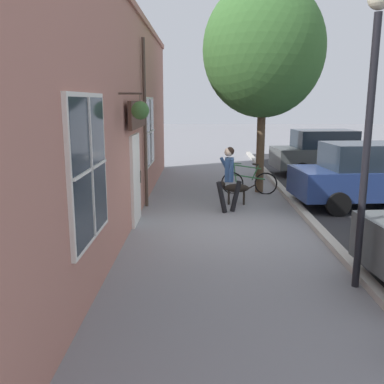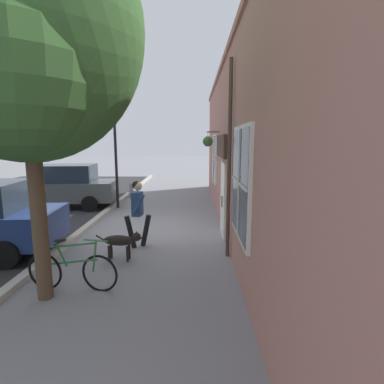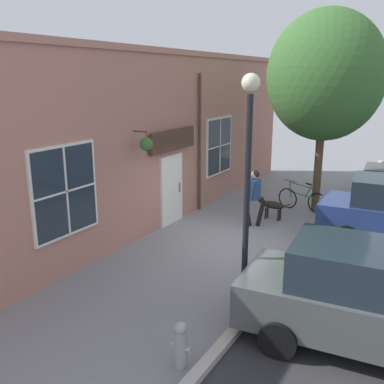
{
  "view_description": "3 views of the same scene",
  "coord_description": "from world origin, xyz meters",
  "px_view_note": "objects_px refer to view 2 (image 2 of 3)",
  "views": [
    {
      "loc": [
        -0.66,
        -9.44,
        2.85
      ],
      "look_at": [
        -0.81,
        -0.98,
        1.04
      ],
      "focal_mm": 40.0,
      "sensor_mm": 36.0,
      "label": 1
    },
    {
      "loc": [
        -1.34,
        8.78,
        2.69
      ],
      "look_at": [
        -1.28,
        2.16,
        1.56
      ],
      "focal_mm": 28.0,
      "sensor_mm": 36.0,
      "label": 2
    },
    {
      "loc": [
        4.69,
        -9.96,
        4.33
      ],
      "look_at": [
        -0.74,
        -0.79,
        1.45
      ],
      "focal_mm": 40.0,
      "sensor_mm": 36.0,
      "label": 3
    }
  ],
  "objects_px": {
    "dog_on_leash": "(122,241)",
    "street_tree_by_curb": "(20,37)",
    "leaning_bicycle": "(72,270)",
    "fire_hydrant": "(131,190)",
    "pedestrian_walking": "(138,207)",
    "parked_car_nearest_curb": "(62,186)",
    "street_lamp": "(115,135)"
  },
  "relations": [
    {
      "from": "dog_on_leash",
      "to": "street_tree_by_curb",
      "type": "relative_size",
      "value": 0.17
    },
    {
      "from": "leaning_bicycle",
      "to": "fire_hydrant",
      "type": "relative_size",
      "value": 2.25
    },
    {
      "from": "pedestrian_walking",
      "to": "fire_hydrant",
      "type": "height_order",
      "value": "pedestrian_walking"
    },
    {
      "from": "dog_on_leash",
      "to": "leaning_bicycle",
      "type": "height_order",
      "value": "leaning_bicycle"
    },
    {
      "from": "parked_car_nearest_curb",
      "to": "street_lamp",
      "type": "xyz_separation_m",
      "value": [
        -2.25,
        0.06,
        2.03
      ]
    },
    {
      "from": "parked_car_nearest_curb",
      "to": "fire_hydrant",
      "type": "distance_m",
      "value": 3.13
    },
    {
      "from": "pedestrian_walking",
      "to": "parked_car_nearest_curb",
      "type": "xyz_separation_m",
      "value": [
        3.94,
        -4.6,
        -0.15
      ]
    },
    {
      "from": "leaning_bicycle",
      "to": "parked_car_nearest_curb",
      "type": "relative_size",
      "value": 0.39
    },
    {
      "from": "street_tree_by_curb",
      "to": "fire_hydrant",
      "type": "relative_size",
      "value": 8.27
    },
    {
      "from": "dog_on_leash",
      "to": "leaning_bicycle",
      "type": "relative_size",
      "value": 0.64
    },
    {
      "from": "parked_car_nearest_curb",
      "to": "pedestrian_walking",
      "type": "bearing_deg",
      "value": 130.55
    },
    {
      "from": "fire_hydrant",
      "to": "pedestrian_walking",
      "type": "bearing_deg",
      "value": 103.32
    },
    {
      "from": "parked_car_nearest_curb",
      "to": "fire_hydrant",
      "type": "relative_size",
      "value": 5.77
    },
    {
      "from": "parked_car_nearest_curb",
      "to": "street_lamp",
      "type": "distance_m",
      "value": 3.03
    },
    {
      "from": "leaning_bicycle",
      "to": "street_tree_by_curb",
      "type": "bearing_deg",
      "value": 51.17
    },
    {
      "from": "street_lamp",
      "to": "parked_car_nearest_curb",
      "type": "bearing_deg",
      "value": -1.47
    },
    {
      "from": "dog_on_leash",
      "to": "street_tree_by_curb",
      "type": "xyz_separation_m",
      "value": [
        0.91,
        1.8,
        3.73
      ]
    },
    {
      "from": "dog_on_leash",
      "to": "street_lamp",
      "type": "height_order",
      "value": "street_lamp"
    },
    {
      "from": "fire_hydrant",
      "to": "leaning_bicycle",
      "type": "bearing_deg",
      "value": 95.0
    },
    {
      "from": "leaning_bicycle",
      "to": "fire_hydrant",
      "type": "height_order",
      "value": "leaning_bicycle"
    },
    {
      "from": "dog_on_leash",
      "to": "parked_car_nearest_curb",
      "type": "relative_size",
      "value": 0.25
    },
    {
      "from": "street_lamp",
      "to": "fire_hydrant",
      "type": "distance_m",
      "value": 3.24
    },
    {
      "from": "leaning_bicycle",
      "to": "street_lamp",
      "type": "bearing_deg",
      "value": -82.41
    },
    {
      "from": "street_tree_by_curb",
      "to": "street_lamp",
      "type": "bearing_deg",
      "value": -85.49
    },
    {
      "from": "pedestrian_walking",
      "to": "dog_on_leash",
      "type": "xyz_separation_m",
      "value": [
        0.22,
        0.89,
        -0.57
      ]
    },
    {
      "from": "street_tree_by_curb",
      "to": "leaning_bicycle",
      "type": "bearing_deg",
      "value": -128.83
    },
    {
      "from": "street_lamp",
      "to": "fire_hydrant",
      "type": "relative_size",
      "value": 5.7
    },
    {
      "from": "pedestrian_walking",
      "to": "street_lamp",
      "type": "xyz_separation_m",
      "value": [
        1.69,
        -4.55,
        1.88
      ]
    },
    {
      "from": "dog_on_leash",
      "to": "fire_hydrant",
      "type": "relative_size",
      "value": 1.44
    },
    {
      "from": "street_lamp",
      "to": "dog_on_leash",
      "type": "bearing_deg",
      "value": 105.2
    },
    {
      "from": "leaning_bicycle",
      "to": "fire_hydrant",
      "type": "distance_m",
      "value": 8.89
    },
    {
      "from": "fire_hydrant",
      "to": "street_tree_by_curb",
      "type": "bearing_deg",
      "value": 92.7
    }
  ]
}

